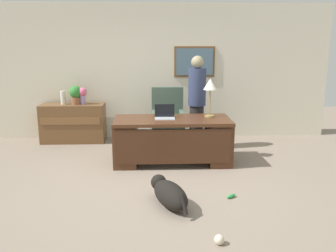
{
  "coord_description": "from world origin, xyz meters",
  "views": [
    {
      "loc": [
        -0.1,
        -4.69,
        1.91
      ],
      "look_at": [
        0.11,
        0.3,
        0.75
      ],
      "focal_mm": 37.91,
      "sensor_mm": 36.0,
      "label": 1
    }
  ],
  "objects_px": {
    "vase_empty": "(63,98)",
    "dog_toy_ball": "(219,240)",
    "vase_with_flowers": "(83,94)",
    "potted_plant": "(76,94)",
    "person_standing": "(197,102)",
    "desk": "(172,139)",
    "desk_lamp": "(210,87)",
    "dog_lying": "(169,194)",
    "laptop": "(165,115)",
    "credenza": "(73,123)",
    "dog_toy_bone": "(231,196)",
    "armchair": "(168,120)"
  },
  "relations": [
    {
      "from": "vase_empty",
      "to": "dog_toy_ball",
      "type": "height_order",
      "value": "vase_empty"
    },
    {
      "from": "vase_with_flowers",
      "to": "vase_empty",
      "type": "xyz_separation_m",
      "value": [
        -0.38,
        0.0,
        -0.07
      ]
    },
    {
      "from": "potted_plant",
      "to": "person_standing",
      "type": "bearing_deg",
      "value": -14.45
    },
    {
      "from": "desk",
      "to": "desk_lamp",
      "type": "relative_size",
      "value": 2.96
    },
    {
      "from": "person_standing",
      "to": "desk_lamp",
      "type": "relative_size",
      "value": 2.7
    },
    {
      "from": "dog_lying",
      "to": "laptop",
      "type": "distance_m",
      "value": 1.77
    },
    {
      "from": "credenza",
      "to": "dog_toy_ball",
      "type": "height_order",
      "value": "credenza"
    },
    {
      "from": "dog_toy_ball",
      "to": "potted_plant",
      "type": "bearing_deg",
      "value": 119.08
    },
    {
      "from": "credenza",
      "to": "vase_with_flowers",
      "type": "distance_m",
      "value": 0.61
    },
    {
      "from": "dog_lying",
      "to": "dog_toy_ball",
      "type": "xyz_separation_m",
      "value": [
        0.45,
        -0.87,
        -0.1
      ]
    },
    {
      "from": "desk",
      "to": "person_standing",
      "type": "relative_size",
      "value": 1.1
    },
    {
      "from": "desk_lamp",
      "to": "dog_toy_ball",
      "type": "bearing_deg",
      "value": -96.45
    },
    {
      "from": "credenza",
      "to": "dog_toy_bone",
      "type": "relative_size",
      "value": 8.32
    },
    {
      "from": "dog_lying",
      "to": "dog_toy_bone",
      "type": "height_order",
      "value": "dog_lying"
    },
    {
      "from": "credenza",
      "to": "person_standing",
      "type": "distance_m",
      "value": 2.51
    },
    {
      "from": "potted_plant",
      "to": "dog_toy_ball",
      "type": "distance_m",
      "value": 4.5
    },
    {
      "from": "credenza",
      "to": "desk",
      "type": "bearing_deg",
      "value": -36.12
    },
    {
      "from": "dog_lying",
      "to": "potted_plant",
      "type": "bearing_deg",
      "value": 119.61
    },
    {
      "from": "dog_toy_ball",
      "to": "desk_lamp",
      "type": "bearing_deg",
      "value": 83.55
    },
    {
      "from": "person_standing",
      "to": "dog_toy_ball",
      "type": "distance_m",
      "value": 3.37
    },
    {
      "from": "dog_toy_ball",
      "to": "dog_toy_bone",
      "type": "relative_size",
      "value": 0.68
    },
    {
      "from": "person_standing",
      "to": "dog_lying",
      "type": "relative_size",
      "value": 2.14
    },
    {
      "from": "vase_with_flowers",
      "to": "person_standing",
      "type": "bearing_deg",
      "value": -15.3
    },
    {
      "from": "armchair",
      "to": "laptop",
      "type": "distance_m",
      "value": 1.01
    },
    {
      "from": "desk",
      "to": "dog_toy_bone",
      "type": "height_order",
      "value": "desk"
    },
    {
      "from": "dog_toy_ball",
      "to": "dog_toy_bone",
      "type": "bearing_deg",
      "value": 71.76
    },
    {
      "from": "armchair",
      "to": "dog_toy_bone",
      "type": "distance_m",
      "value": 2.57
    },
    {
      "from": "armchair",
      "to": "dog_lying",
      "type": "bearing_deg",
      "value": -91.96
    },
    {
      "from": "person_standing",
      "to": "desk_lamp",
      "type": "height_order",
      "value": "person_standing"
    },
    {
      "from": "desk",
      "to": "armchair",
      "type": "height_order",
      "value": "armchair"
    },
    {
      "from": "credenza",
      "to": "vase_empty",
      "type": "xyz_separation_m",
      "value": [
        -0.17,
        0.0,
        0.51
      ]
    },
    {
      "from": "potted_plant",
      "to": "vase_empty",
      "type": "bearing_deg",
      "value": 180.0
    },
    {
      "from": "credenza",
      "to": "dog_lying",
      "type": "xyz_separation_m",
      "value": [
        1.77,
        -2.98,
        -0.22
      ]
    },
    {
      "from": "person_standing",
      "to": "vase_with_flowers",
      "type": "height_order",
      "value": "person_standing"
    },
    {
      "from": "vase_with_flowers",
      "to": "potted_plant",
      "type": "relative_size",
      "value": 0.9
    },
    {
      "from": "desk",
      "to": "credenza",
      "type": "height_order",
      "value": "credenza"
    },
    {
      "from": "desk",
      "to": "vase_with_flowers",
      "type": "height_order",
      "value": "vase_with_flowers"
    },
    {
      "from": "vase_empty",
      "to": "dog_toy_bone",
      "type": "height_order",
      "value": "vase_empty"
    },
    {
      "from": "dog_toy_ball",
      "to": "person_standing",
      "type": "bearing_deg",
      "value": 87.17
    },
    {
      "from": "vase_empty",
      "to": "dog_toy_bone",
      "type": "distance_m",
      "value": 4.0
    },
    {
      "from": "armchair",
      "to": "desk_lamp",
      "type": "xyz_separation_m",
      "value": [
        0.66,
        -0.86,
        0.74
      ]
    },
    {
      "from": "person_standing",
      "to": "potted_plant",
      "type": "xyz_separation_m",
      "value": [
        -2.3,
        0.59,
        0.07
      ]
    },
    {
      "from": "dog_toy_bone",
      "to": "laptop",
      "type": "bearing_deg",
      "value": 118.49
    },
    {
      "from": "armchair",
      "to": "dog_toy_ball",
      "type": "height_order",
      "value": "armchair"
    },
    {
      "from": "dog_toy_bone",
      "to": "desk",
      "type": "bearing_deg",
      "value": 115.55
    },
    {
      "from": "armchair",
      "to": "dog_lying",
      "type": "height_order",
      "value": "armchair"
    },
    {
      "from": "potted_plant",
      "to": "dog_toy_ball",
      "type": "bearing_deg",
      "value": -60.92
    },
    {
      "from": "dog_toy_bone",
      "to": "vase_empty",
      "type": "bearing_deg",
      "value": 134.4
    },
    {
      "from": "potted_plant",
      "to": "desk_lamp",
      "type": "bearing_deg",
      "value": -26.62
    },
    {
      "from": "desk_lamp",
      "to": "dog_toy_bone",
      "type": "distance_m",
      "value": 1.98
    }
  ]
}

